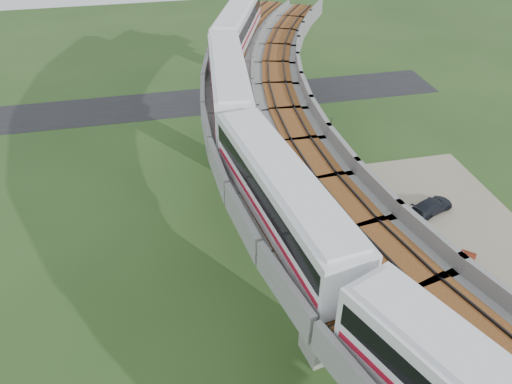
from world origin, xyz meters
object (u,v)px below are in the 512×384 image
(metro_train, at_px, (283,130))
(car_red, at_px, (464,266))
(car_white, at_px, (409,258))
(car_dark, at_px, (432,206))

(metro_train, distance_m, car_red, 18.74)
(metro_train, bearing_deg, car_red, -15.11)
(metro_train, relative_size, car_white, 15.33)
(car_dark, bearing_deg, car_white, 118.36)
(metro_train, relative_size, car_red, 18.04)
(car_red, height_order, car_dark, car_dark)
(car_red, relative_size, car_dark, 0.78)
(car_red, bearing_deg, car_white, -161.11)
(car_white, bearing_deg, car_dark, 47.85)
(car_white, relative_size, car_red, 1.18)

